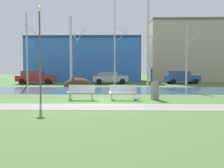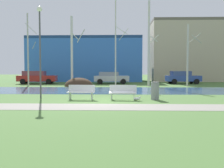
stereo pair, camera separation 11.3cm
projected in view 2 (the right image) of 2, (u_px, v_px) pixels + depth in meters
name	position (u px, v px, depth m)	size (l,w,h in m)	color
ground_plane	(109.00, 88.00, 24.77)	(120.00, 120.00, 0.00)	#476B33
paved_path_strip	(98.00, 107.00, 12.64)	(60.00, 2.17, 0.01)	gray
river_band	(108.00, 90.00, 22.51)	(80.00, 7.35, 0.01)	#33516B
soil_mound	(79.00, 86.00, 27.63)	(2.98, 2.61, 1.80)	#423021
bench_left	(81.00, 92.00, 15.58)	(1.63, 0.67, 0.87)	silver
bench_right	(123.00, 92.00, 15.50)	(1.63, 0.67, 0.87)	silver
trash_bin	(155.00, 91.00, 15.58)	(0.50, 0.50, 1.05)	gray
seagull	(137.00, 98.00, 15.08)	(0.44, 0.16, 0.26)	white
streetlamp	(40.00, 38.00, 16.12)	(0.32, 0.32, 5.61)	#4C4C51
birch_far_left	(28.00, 49.00, 28.76)	(1.12, 1.93, 7.85)	#BCB7A8
birch_left	(72.00, 50.00, 28.41)	(1.59, 2.23, 7.45)	beige
birch_center_left	(116.00, 42.00, 28.79)	(1.49, 2.74, 9.29)	beige
birch_center	(149.00, 44.00, 27.72)	(1.17, 1.97, 8.91)	beige
birch_center_right	(188.00, 54.00, 27.48)	(1.53, 2.73, 6.46)	#BCB7A8
parked_van_nearest_red	(37.00, 77.00, 32.24)	(4.74, 2.22, 1.57)	maroon
parked_sedan_second_silver	(111.00, 77.00, 32.25)	(4.33, 2.31, 1.45)	#B2B5BC
parked_hatch_third_blue	(182.00, 77.00, 32.13)	(4.16, 2.24, 1.55)	#2D4793
building_blue_store	(87.00, 60.00, 40.33)	(16.36, 7.79, 6.45)	#3870C6
building_beige_block	(202.00, 52.00, 40.30)	(15.50, 8.00, 8.91)	#BCAD8E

